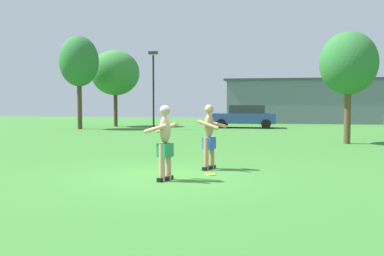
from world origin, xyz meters
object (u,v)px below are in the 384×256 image
at_px(player_with_cap, 165,139).
at_px(tree_right_field, 115,73).
at_px(player_in_blue, 209,135).
at_px(car_blue_near_post, 245,116).
at_px(lamp_post, 153,81).
at_px(tree_behind_players, 79,62).
at_px(tree_near_building, 349,64).
at_px(frisbee, 210,174).

height_order(player_with_cap, tree_right_field, tree_right_field).
height_order(player_in_blue, tree_right_field, tree_right_field).
distance_m(player_with_cap, car_blue_near_post, 20.78).
height_order(lamp_post, tree_behind_players, tree_behind_players).
bearing_deg(player_with_cap, tree_right_field, 113.29).
height_order(tree_behind_players, tree_near_building, tree_behind_players).
xyz_separation_m(lamp_post, tree_near_building, (10.83, -7.79, 0.27)).
bearing_deg(player_with_cap, tree_near_building, 60.86).
height_order(car_blue_near_post, tree_right_field, tree_right_field).
relative_size(frisbee, tree_behind_players, 0.04).
xyz_separation_m(lamp_post, tree_behind_players, (-4.97, -0.40, 1.29)).
height_order(car_blue_near_post, lamp_post, lamp_post).
height_order(player_with_cap, tree_near_building, tree_near_building).
bearing_deg(car_blue_near_post, tree_near_building, -64.80).
bearing_deg(player_with_cap, lamp_post, 106.37).
bearing_deg(player_with_cap, tree_behind_players, 120.36).
xyz_separation_m(player_with_cap, tree_right_field, (-8.95, 20.80, 2.96)).
distance_m(car_blue_near_post, lamp_post, 6.89).
relative_size(frisbee, tree_near_building, 0.05).
height_order(frisbee, car_blue_near_post, car_blue_near_post).
distance_m(tree_behind_players, tree_near_building, 17.47).
distance_m(player_in_blue, tree_near_building, 9.85).
bearing_deg(player_in_blue, frisbee, -80.36).
height_order(player_with_cap, tree_behind_players, tree_behind_players).
xyz_separation_m(player_with_cap, car_blue_near_post, (0.54, 20.77, -0.14)).
bearing_deg(player_in_blue, tree_near_building, 59.53).
xyz_separation_m(frisbee, tree_near_building, (4.68, 9.07, 3.43)).
xyz_separation_m(frisbee, lamp_post, (-6.14, 16.86, 3.15)).
bearing_deg(lamp_post, player_in_blue, -69.45).
bearing_deg(lamp_post, car_blue_near_post, 27.08).
bearing_deg(tree_behind_players, tree_right_field, 69.64).
xyz_separation_m(frisbee, car_blue_near_post, (-0.37, 19.81, 0.81)).
bearing_deg(tree_near_building, tree_right_field, 143.48).
distance_m(player_with_cap, tree_behind_players, 20.49).
distance_m(player_with_cap, player_in_blue, 1.98).
bearing_deg(lamp_post, tree_right_field, 141.30).
height_order(player_in_blue, lamp_post, lamp_post).
height_order(player_in_blue, tree_near_building, tree_near_building).
height_order(car_blue_near_post, tree_near_building, tree_near_building).
xyz_separation_m(player_with_cap, tree_behind_players, (-10.20, 17.42, 3.50)).
bearing_deg(tree_near_building, tree_behind_players, 154.92).
bearing_deg(tree_right_field, lamp_post, -38.70).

